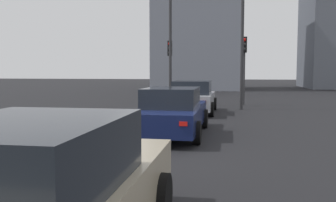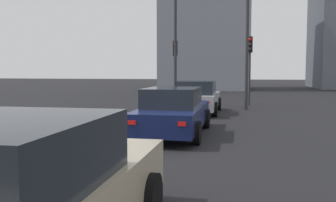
# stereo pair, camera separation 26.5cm
# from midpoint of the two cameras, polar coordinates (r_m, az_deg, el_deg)

# --- Properties ---
(ground_plane) EXTENTS (160.00, 160.00, 0.20)m
(ground_plane) POSITION_cam_midpoint_polar(r_m,az_deg,el_deg) (9.66, 0.02, -7.63)
(ground_plane) COLOR black
(car_silver_lead) EXTENTS (4.46, 2.13, 1.50)m
(car_silver_lead) POSITION_cam_midpoint_polar(r_m,az_deg,el_deg) (17.28, 4.86, 0.55)
(car_silver_lead) COLOR #A8AAB2
(car_silver_lead) RESTS_ON ground_plane
(car_navy_second) EXTENTS (4.82, 2.01, 1.45)m
(car_navy_second) POSITION_cam_midpoint_polar(r_m,az_deg,el_deg) (11.34, 1.52, -1.67)
(car_navy_second) COLOR #141E4C
(car_navy_second) RESTS_ON ground_plane
(car_beige_third) EXTENTS (4.66, 2.04, 1.53)m
(car_beige_third) POSITION_cam_midpoint_polar(r_m,az_deg,el_deg) (3.80, -19.88, -14.26)
(car_beige_third) COLOR tan
(car_beige_third) RESTS_ON ground_plane
(traffic_light_near_left) EXTENTS (0.33, 0.30, 3.77)m
(traffic_light_near_left) POSITION_cam_midpoint_polar(r_m,az_deg,el_deg) (22.36, 1.46, 6.59)
(traffic_light_near_left) COLOR #2D2D30
(traffic_light_near_left) RESTS_ON ground_plane
(traffic_light_near_right) EXTENTS (0.32, 0.30, 3.91)m
(traffic_light_near_right) POSITION_cam_midpoint_polar(r_m,az_deg,el_deg) (21.70, 12.85, 6.79)
(traffic_light_near_right) COLOR #2D2D30
(traffic_light_near_right) RESTS_ON ground_plane
(street_lamp_kerbside) EXTENTS (0.56, 0.36, 8.20)m
(street_lamp_kerbside) POSITION_cam_midpoint_polar(r_m,az_deg,el_deg) (19.34, 12.57, 12.89)
(street_lamp_kerbside) COLOR #2D2D30
(street_lamp_kerbside) RESTS_ON ground_plane
(street_lamp_far) EXTENTS (0.56, 0.36, 6.66)m
(street_lamp_far) POSITION_cam_midpoint_polar(r_m,az_deg,el_deg) (20.75, 1.52, 10.20)
(street_lamp_far) COLOR #2D2D30
(street_lamp_far) RESTS_ON ground_plane
(building_facade_center) EXTENTS (8.48, 9.22, 17.30)m
(building_facade_center) POSITION_cam_midpoint_polar(r_m,az_deg,el_deg) (41.38, 6.25, 13.91)
(building_facade_center) COLOR gray
(building_facade_center) RESTS_ON ground_plane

